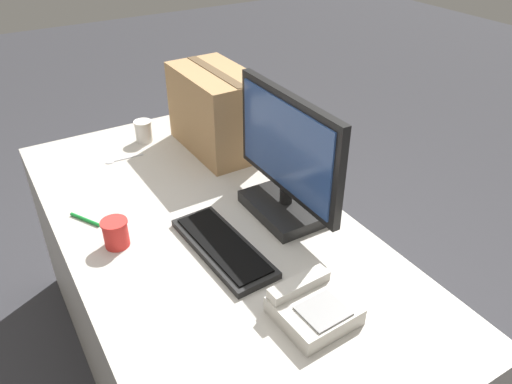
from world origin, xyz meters
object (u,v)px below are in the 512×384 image
paper_cup_right (116,233)px  spoon (118,160)px  monitor (287,165)px  cardboard_box (217,111)px  pen_marker (85,220)px  paper_cup_left (144,131)px  desk_phone (313,307)px  keyboard (223,247)px

paper_cup_right → spoon: bearing=162.1°
monitor → cardboard_box: bearing=177.4°
cardboard_box → pen_marker: size_ratio=3.63×
paper_cup_left → paper_cup_right: (0.65, -0.33, -0.00)m
cardboard_box → pen_marker: 0.70m
paper_cup_right → spoon: paper_cup_right is taller
paper_cup_right → pen_marker: 0.20m
spoon → paper_cup_right: bearing=74.7°
spoon → pen_marker: pen_marker is taller
desk_phone → paper_cup_right: size_ratio=2.21×
keyboard → paper_cup_left: paper_cup_left is taller
keyboard → cardboard_box: cardboard_box is taller
paper_cup_right → cardboard_box: cardboard_box is taller
paper_cup_left → pen_marker: size_ratio=0.79×
paper_cup_right → cardboard_box: bearing=126.6°
keyboard → paper_cup_right: 0.34m
monitor → desk_phone: size_ratio=2.64×
pen_marker → desk_phone: bearing=-0.6°
monitor → paper_cup_right: (-0.12, -0.56, -0.14)m
monitor → spoon: size_ratio=3.39×
spoon → pen_marker: bearing=59.9°
monitor → cardboard_box: (-0.56, 0.02, -0.02)m
keyboard → cardboard_box: 0.72m
keyboard → spoon: bearing=-175.4°
monitor → desk_phone: bearing=-25.3°
monitor → paper_cup_left: 0.82m
paper_cup_left → paper_cup_right: 0.73m
paper_cup_left → pen_marker: 0.61m
monitor → spoon: bearing=-149.7°
monitor → desk_phone: (0.44, -0.21, -0.16)m
monitor → keyboard: bearing=-75.2°
paper_cup_left → monitor: bearing=16.5°
paper_cup_right → keyboard: bearing=54.5°
paper_cup_right → spoon: (-0.54, 0.17, -0.04)m
desk_phone → spoon: bearing=-174.1°
keyboard → spoon: 0.74m
monitor → paper_cup_right: size_ratio=5.84×
paper_cup_left → cardboard_box: cardboard_box is taller
keyboard → spoon: (-0.73, -0.10, -0.01)m
keyboard → pen_marker: bearing=-142.2°
keyboard → paper_cup_right: (-0.20, -0.28, 0.03)m
paper_cup_right → desk_phone: bearing=32.0°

